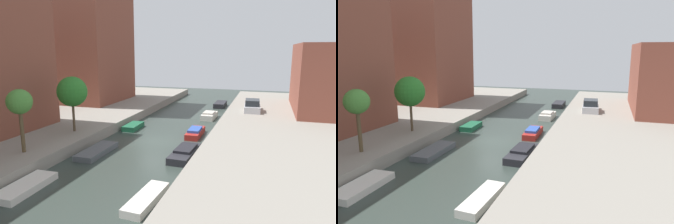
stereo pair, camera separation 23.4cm
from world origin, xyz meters
TOP-DOWN VIEW (x-y plane):
  - ground_plane at (0.00, 0.00)m, footprint 84.00×84.00m
  - quay_left at (-15.00, 0.00)m, footprint 20.00×64.00m
  - quay_right at (15.00, 0.00)m, footprint 20.00×64.00m
  - apartment_tower_far at (-16.00, 14.52)m, footprint 10.00×11.49m
  - street_tree_1 at (-7.23, -8.63)m, footprint 1.84×1.84m
  - street_tree_2 at (-7.23, -2.25)m, footprint 2.77×2.77m
  - parked_car at (8.14, 13.00)m, footprint 2.11×4.48m
  - moored_boat_left_1 at (-3.96, -12.15)m, footprint 1.77×4.24m
  - moored_boat_left_2 at (-3.36, -4.78)m, footprint 1.65×4.58m
  - moored_boat_left_3 at (-3.94, 3.78)m, footprint 1.49×3.17m
  - moored_boat_right_1 at (3.72, -11.32)m, footprint 1.44×4.10m
  - moored_boat_right_2 at (3.80, -3.25)m, footprint 1.74×4.65m
  - moored_boat_right_3 at (3.17, 3.15)m, footprint 1.37×4.14m
  - moored_boat_right_4 at (3.03, 11.53)m, footprint 1.60×3.59m
  - moored_boat_right_5 at (3.08, 20.33)m, footprint 1.53×4.04m

SIDE VIEW (x-z plane):
  - ground_plane at x=0.00m, z-range 0.00..0.00m
  - moored_boat_left_1 at x=-3.96m, z-range 0.00..0.45m
  - moored_boat_left_2 at x=-3.36m, z-range 0.00..0.46m
  - moored_boat_right_1 at x=3.72m, z-range 0.00..0.46m
  - moored_boat_left_3 at x=-3.94m, z-range 0.00..0.53m
  - moored_boat_right_2 at x=3.80m, z-range -0.05..0.73m
  - moored_boat_right_5 at x=3.08m, z-range 0.00..0.69m
  - moored_boat_right_3 at x=3.17m, z-range -0.05..0.76m
  - moored_boat_right_4 at x=3.03m, z-range -0.05..0.85m
  - quay_left at x=-15.00m, z-range 0.00..1.00m
  - quay_right at x=15.00m, z-range 0.00..1.00m
  - parked_car at x=8.14m, z-range 0.87..2.37m
  - street_tree_1 at x=-7.23m, z-range 2.36..7.10m
  - street_tree_2 at x=-7.23m, z-range 2.17..7.30m
  - apartment_tower_far at x=-16.00m, z-range 1.00..19.93m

